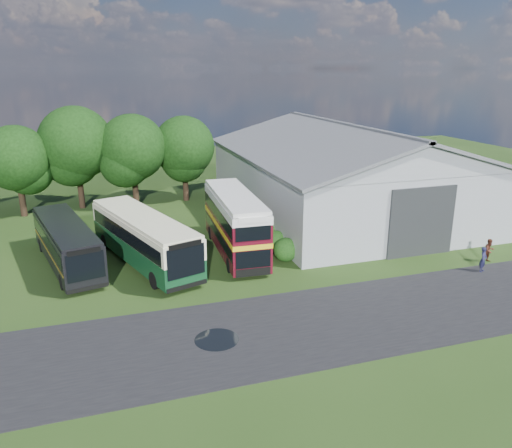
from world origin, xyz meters
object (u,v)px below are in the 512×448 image
object	(u,v)px
bus_dark_single	(67,243)
visitor_a	(483,260)
storage_shed	(343,167)
bus_green_single	(144,238)
visitor_b	(489,251)
bus_maroon_double	(235,224)

from	to	relation	value
bus_dark_single	visitor_a	xyz separation A→B (m)	(25.90, -9.48, -0.76)
storage_shed	visitor_a	xyz separation A→B (m)	(2.16, -15.91, -3.32)
storage_shed	bus_green_single	xyz separation A→B (m)	(-18.76, -7.51, -2.37)
storage_shed	visitor_a	world-z (taller)	storage_shed
bus_dark_single	visitor_b	world-z (taller)	bus_dark_single
bus_green_single	bus_dark_single	distance (m)	5.10
bus_maroon_double	visitor_a	bearing A→B (deg)	-27.04
storage_shed	visitor_a	distance (m)	16.40
bus_dark_single	visitor_b	distance (m)	28.73
bus_green_single	bus_dark_single	xyz separation A→B (m)	(-4.98, 1.07, -0.19)
storage_shed	bus_dark_single	bearing A→B (deg)	-164.84
bus_maroon_double	bus_dark_single	world-z (taller)	bus_maroon_double
bus_green_single	bus_dark_single	size ratio (longest dim) A/B	1.12
bus_green_single	bus_maroon_double	distance (m)	6.43
storage_shed	bus_green_single	distance (m)	20.34
visitor_a	storage_shed	bearing A→B (deg)	66.78
storage_shed	visitor_a	size ratio (longest dim) A/B	14.69
storage_shed	bus_maroon_double	distance (m)	14.60
bus_green_single	visitor_b	bearing A→B (deg)	-35.19
storage_shed	visitor_b	size ratio (longest dim) A/B	15.07
bus_dark_single	visitor_a	distance (m)	27.59
storage_shed	bus_green_single	world-z (taller)	storage_shed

